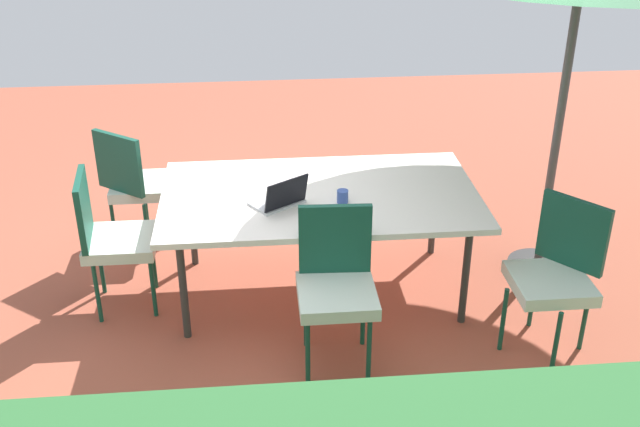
% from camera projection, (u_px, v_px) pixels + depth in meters
% --- Properties ---
extents(ground_plane, '(10.00, 10.00, 0.02)m').
position_uv_depth(ground_plane, '(320.00, 291.00, 5.44)').
color(ground_plane, '#9E4C38').
extents(dining_table, '(2.11, 1.22, 0.77)m').
position_uv_depth(dining_table, '(320.00, 199.00, 5.10)').
color(dining_table, silver).
rests_on(dining_table, ground_plane).
extents(chair_east, '(0.48, 0.47, 0.98)m').
position_uv_depth(chair_east, '(111.00, 235.00, 5.03)').
color(chair_east, silver).
rests_on(chair_east, ground_plane).
extents(chair_southeast, '(0.58, 0.58, 0.98)m').
position_uv_depth(chair_southeast, '(136.00, 181.00, 5.77)').
color(chair_southeast, silver).
rests_on(chair_southeast, ground_plane).
extents(chair_north, '(0.46, 0.47, 0.98)m').
position_uv_depth(chair_north, '(336.00, 281.00, 4.52)').
color(chair_north, silver).
rests_on(chair_north, ground_plane).
extents(chair_northwest, '(0.59, 0.58, 0.98)m').
position_uv_depth(chair_northwest, '(556.00, 271.00, 4.62)').
color(chair_northwest, silver).
rests_on(chair_northwest, ground_plane).
extents(laptop, '(0.40, 0.38, 0.21)m').
position_uv_depth(laptop, '(280.00, 199.00, 4.90)').
color(laptop, '#B7B7BC').
rests_on(laptop, dining_table).
extents(cup, '(0.07, 0.07, 0.09)m').
position_uv_depth(cup, '(343.00, 196.00, 4.94)').
color(cup, '#334C99').
rests_on(cup, dining_table).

